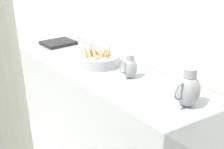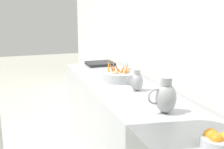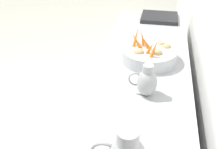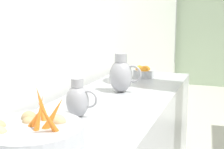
{
  "view_description": "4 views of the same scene",
  "coord_description": "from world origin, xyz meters",
  "views": [
    {
      "loc": [
        -0.27,
        1.26,
        1.68
      ],
      "look_at": [
        -1.38,
        -0.09,
        0.95
      ],
      "focal_mm": 41.34,
      "sensor_mm": 36.0,
      "label": 1
    },
    {
      "loc": [
        -0.59,
        2.06,
        1.58
      ],
      "look_at": [
        -1.38,
        -0.23,
        1.0
      ],
      "focal_mm": 44.52,
      "sensor_mm": 36.0,
      "label": 2
    },
    {
      "loc": [
        -1.61,
        1.07,
        1.75
      ],
      "look_at": [
        -1.4,
        0.01,
        1.06
      ],
      "focal_mm": 41.35,
      "sensor_mm": 36.0,
      "label": 3
    },
    {
      "loc": [
        -0.91,
        -1.4,
        1.35
      ],
      "look_at": [
        -1.41,
        -0.08,
        1.09
      ],
      "focal_mm": 49.31,
      "sensor_mm": 36.0,
      "label": 4
    }
  ],
  "objects": [
    {
      "name": "vegetable_colander",
      "position": [
        -1.56,
        -0.5,
        0.92
      ],
      "size": [
        0.38,
        0.38,
        0.22
      ],
      "color": "#ADAFB5",
      "rests_on": "prep_counter"
    },
    {
      "name": "orange_bowl",
      "position": [
        -1.54,
        0.99,
        0.91
      ],
      "size": [
        0.17,
        0.17,
        0.1
      ],
      "color": "#ADAFB5",
      "rests_on": "prep_counter"
    },
    {
      "name": "metal_pitcher_tall",
      "position": [
        -1.54,
        0.45,
        0.98
      ],
      "size": [
        0.21,
        0.15,
        0.25
      ],
      "color": "#939399",
      "rests_on": "prep_counter"
    },
    {
      "name": "metal_pitcher_short",
      "position": [
        -1.57,
        -0.11,
        0.96
      ],
      "size": [
        0.16,
        0.11,
        0.19
      ],
      "color": "#939399",
      "rests_on": "prep_counter"
    }
  ]
}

